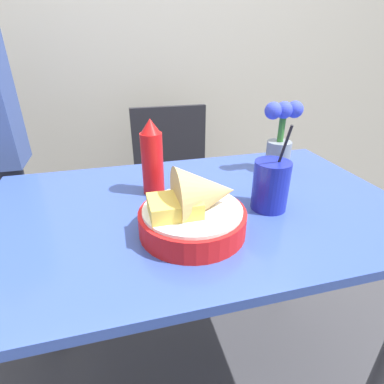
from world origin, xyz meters
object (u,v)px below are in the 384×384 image
(food_basket, at_px, (196,209))
(drink_cup, at_px, (270,187))
(chair_far_window, at_px, (174,176))
(ketchup_bottle, at_px, (152,158))
(flower_vase, at_px, (280,138))

(food_basket, relative_size, drink_cup, 1.07)
(chair_far_window, xyz_separation_m, ketchup_bottle, (-0.19, -0.67, 0.35))
(ketchup_bottle, height_order, drink_cup, drink_cup)
(drink_cup, relative_size, flower_vase, 1.00)
(chair_far_window, xyz_separation_m, drink_cup, (0.10, -0.84, 0.31))
(chair_far_window, distance_m, ketchup_bottle, 0.78)
(ketchup_bottle, relative_size, drink_cup, 0.94)
(food_basket, xyz_separation_m, ketchup_bottle, (-0.07, 0.23, 0.05))
(ketchup_bottle, relative_size, flower_vase, 0.94)
(chair_far_window, bearing_deg, ketchup_bottle, -105.65)
(food_basket, bearing_deg, ketchup_bottle, 106.16)
(chair_far_window, distance_m, food_basket, 0.96)
(chair_far_window, relative_size, food_basket, 3.54)
(chair_far_window, bearing_deg, flower_vase, -67.37)
(ketchup_bottle, bearing_deg, drink_cup, -31.04)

